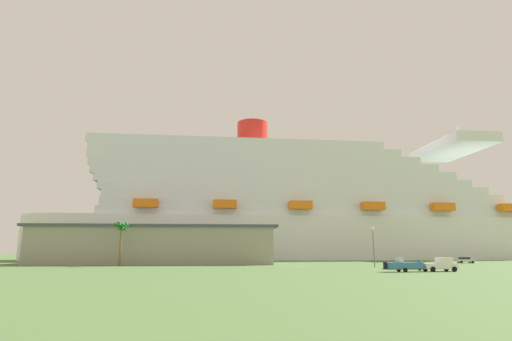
{
  "coord_description": "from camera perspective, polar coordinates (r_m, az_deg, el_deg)",
  "views": [
    {
      "loc": [
        -12.61,
        -86.31,
        3.19
      ],
      "look_at": [
        -6.81,
        41.25,
        28.76
      ],
      "focal_mm": 28.28,
      "sensor_mm": 36.0,
      "label": 1
    }
  ],
  "objects": [
    {
      "name": "parked_car_silver_sedan",
      "position": [
        123.14,
        27.48,
        -11.18
      ],
      "size": [
        4.5,
        2.46,
        1.58
      ],
      "color": "silver",
      "rests_on": "ground_plane"
    },
    {
      "name": "street_lamp",
      "position": [
        87.4,
        16.25,
        -9.54
      ],
      "size": [
        0.56,
        0.56,
        8.05
      ],
      "color": "slate",
      "rests_on": "ground_plane"
    },
    {
      "name": "parked_car_green_wagon",
      "position": [
        106.3,
        -18.67,
        -12.02
      ],
      "size": [
        4.34,
        2.31,
        1.58
      ],
      "color": "#2D723F",
      "rests_on": "ground_plane"
    },
    {
      "name": "terminal_building",
      "position": [
        109.64,
        -13.53,
        -10.22
      ],
      "size": [
        60.05,
        28.58,
        9.36
      ],
      "color": "gray",
      "rests_on": "ground_plane"
    },
    {
      "name": "palm_tree",
      "position": [
        94.4,
        -18.5,
        -7.96
      ],
      "size": [
        3.48,
        3.53,
        9.68
      ],
      "color": "brown",
      "rests_on": "ground_plane"
    },
    {
      "name": "pickup_truck",
      "position": [
        71.93,
        24.61,
        -12.03
      ],
      "size": [
        5.83,
        2.91,
        2.2
      ],
      "color": "white",
      "rests_on": "ground_plane"
    },
    {
      "name": "ground_plane",
      "position": [
        117.03,
        3.68,
        -12.86
      ],
      "size": [
        600.0,
        600.0,
        0.0
      ],
      "primitive_type": "plane",
      "color": "#4C6B38"
    },
    {
      "name": "parked_car_yellow_taxi",
      "position": [
        101.7,
        -22.93,
        -11.78
      ],
      "size": [
        4.77,
        2.61,
        1.58
      ],
      "color": "yellow",
      "rests_on": "ground_plane"
    },
    {
      "name": "cruise_ship",
      "position": [
        161.16,
        8.51,
        -6.12
      ],
      "size": [
        227.76,
        47.72,
        62.76
      ],
      "color": "white",
      "rests_on": "ground_plane"
    },
    {
      "name": "small_boat_on_trailer",
      "position": [
        68.81,
        20.62,
        -12.47
      ],
      "size": [
        8.09,
        2.81,
        2.15
      ],
      "color": "#595960",
      "rests_on": "ground_plane"
    }
  ]
}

